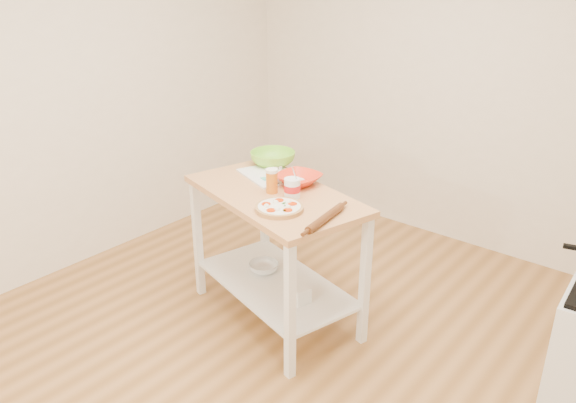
# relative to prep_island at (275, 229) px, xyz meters

# --- Properties ---
(room_shell) EXTENTS (4.04, 4.54, 2.74)m
(room_shell) POSITION_rel_prep_island_xyz_m (0.31, -0.40, 0.70)
(room_shell) COLOR #A8743E
(room_shell) RESTS_ON ground
(prep_island) EXTENTS (1.31, 0.93, 0.90)m
(prep_island) POSITION_rel_prep_island_xyz_m (0.00, 0.00, 0.00)
(prep_island) COLOR tan
(prep_island) RESTS_ON ground
(pizza) EXTENTS (0.28, 0.28, 0.04)m
(pizza) POSITION_rel_prep_island_xyz_m (0.20, -0.19, 0.27)
(pizza) COLOR tan
(pizza) RESTS_ON prep_island
(cutting_board) EXTENTS (0.48, 0.42, 0.04)m
(cutting_board) POSITION_rel_prep_island_xyz_m (-0.21, 0.20, 0.26)
(cutting_board) COLOR white
(cutting_board) RESTS_ON prep_island
(spatula) EXTENTS (0.16, 0.05, 0.01)m
(spatula) POSITION_rel_prep_island_xyz_m (-0.13, 0.10, 0.27)
(spatula) COLOR #40B09B
(spatula) RESTS_ON cutting_board
(knife) EXTENTS (0.27, 0.07, 0.01)m
(knife) POSITION_rel_prep_island_xyz_m (-0.35, 0.34, 0.27)
(knife) COLOR silver
(knife) RESTS_ON cutting_board
(orange_bowl) EXTENTS (0.27, 0.27, 0.07)m
(orange_bowl) POSITION_rel_prep_island_xyz_m (0.03, 0.20, 0.28)
(orange_bowl) COLOR red
(orange_bowl) RESTS_ON prep_island
(green_bowl) EXTENTS (0.44, 0.44, 0.10)m
(green_bowl) POSITION_rel_prep_island_xyz_m (-0.34, 0.37, 0.30)
(green_bowl) COLOR #80D031
(green_bowl) RESTS_ON prep_island
(beer_pint) EXTENTS (0.08, 0.08, 0.15)m
(beer_pint) POSITION_rel_prep_island_xyz_m (-0.01, -0.02, 0.33)
(beer_pint) COLOR orange
(beer_pint) RESTS_ON prep_island
(yogurt_tub) EXTENTS (0.10, 0.10, 0.21)m
(yogurt_tub) POSITION_rel_prep_island_xyz_m (0.14, 0.00, 0.31)
(yogurt_tub) COLOR white
(yogurt_tub) RESTS_ON prep_island
(rolling_pin) EXTENTS (0.09, 0.38, 0.04)m
(rolling_pin) POSITION_rel_prep_island_xyz_m (0.50, -0.15, 0.27)
(rolling_pin) COLOR brown
(rolling_pin) RESTS_ON prep_island
(shelf_glass_bowl) EXTENTS (0.22, 0.22, 0.06)m
(shelf_glass_bowl) POSITION_rel_prep_island_xyz_m (-0.15, 0.05, -0.36)
(shelf_glass_bowl) COLOR silver
(shelf_glass_bowl) RESTS_ON prep_island
(shelf_bin) EXTENTS (0.13, 0.13, 0.11)m
(shelf_bin) POSITION_rel_prep_island_xyz_m (0.27, -0.08, -0.34)
(shelf_bin) COLOR white
(shelf_bin) RESTS_ON prep_island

